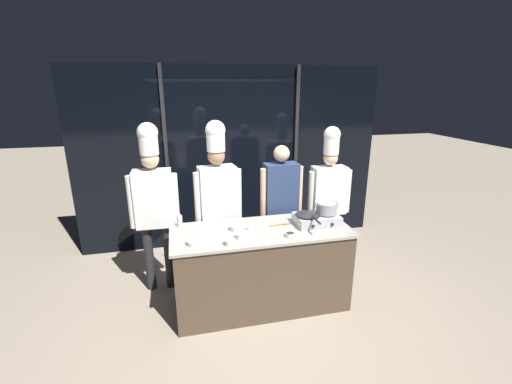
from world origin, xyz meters
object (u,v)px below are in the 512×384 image
object	(u,v)px
serving_spoon_slotted	(284,224)
portable_stove	(317,219)
chef_sous	(218,193)
prep_bowl_soy_glaze	(290,235)
prep_bowl_bean_sprouts	(242,235)
chef_head	(153,197)
chef_line	(329,190)
squeeze_bottle_clear	(180,220)
prep_bowl_shrimp	(237,227)
prep_bowl_rice	(195,242)
stock_pot	(327,208)
person_guest	(281,199)
prep_bowl_onion	(230,241)
frying_pan	(308,213)
prep_bowl_chicken	(251,228)

from	to	relation	value
serving_spoon_slotted	portable_stove	bearing A→B (deg)	-9.54
serving_spoon_slotted	chef_sous	distance (m)	0.87
prep_bowl_soy_glaze	prep_bowl_bean_sprouts	xyz separation A→B (m)	(-0.49, 0.08, 0.01)
chef_head	chef_line	bearing A→B (deg)	-176.67
prep_bowl_bean_sprouts	chef_sous	distance (m)	0.78
squeeze_bottle_clear	prep_bowl_shrimp	xyz separation A→B (m)	(0.59, -0.22, -0.04)
chef_sous	prep_bowl_rice	bearing A→B (deg)	59.18
stock_pot	person_guest	world-z (taller)	person_guest
serving_spoon_slotted	chef_line	bearing A→B (deg)	36.62
serving_spoon_slotted	chef_head	xyz separation A→B (m)	(-1.40, 0.53, 0.26)
serving_spoon_slotted	person_guest	size ratio (longest dim) A/B	0.14
chef_line	prep_bowl_onion	bearing A→B (deg)	34.39
person_guest	chef_line	world-z (taller)	chef_line
prep_bowl_shrimp	chef_line	world-z (taller)	chef_line
stock_pot	prep_bowl_bean_sprouts	world-z (taller)	stock_pot
squeeze_bottle_clear	prep_bowl_rice	size ratio (longest dim) A/B	0.98
prep_bowl_soy_glaze	chef_sous	size ratio (longest dim) A/B	0.05
stock_pot	prep_bowl_soy_glaze	world-z (taller)	stock_pot
portable_stove	chef_sous	world-z (taller)	chef_sous
prep_bowl_soy_glaze	prep_bowl_onion	bearing A→B (deg)	-177.13
prep_bowl_bean_sprouts	serving_spoon_slotted	xyz separation A→B (m)	(0.52, 0.24, -0.02)
frying_pan	squeeze_bottle_clear	world-z (taller)	frying_pan
chef_sous	person_guest	distance (m)	0.81
prep_bowl_rice	chef_head	distance (m)	0.92
frying_pan	chef_sous	xyz separation A→B (m)	(-0.93, 0.56, 0.13)
chef_line	frying_pan	bearing A→B (deg)	51.94
prep_bowl_bean_sprouts	prep_bowl_shrimp	xyz separation A→B (m)	(-0.02, 0.22, 0.00)
squeeze_bottle_clear	prep_bowl_onion	xyz separation A→B (m)	(0.47, -0.56, -0.04)
prep_bowl_soy_glaze	chef_sous	bearing A→B (deg)	128.13
person_guest	chef_line	xyz separation A→B (m)	(0.68, 0.08, 0.04)
portable_stove	person_guest	world-z (taller)	person_guest
frying_pan	serving_spoon_slotted	distance (m)	0.30
prep_bowl_chicken	chef_sous	size ratio (longest dim) A/B	0.05
frying_pan	prep_bowl_shrimp	size ratio (longest dim) A/B	3.07
prep_bowl_chicken	serving_spoon_slotted	bearing A→B (deg)	5.84
person_guest	prep_bowl_soy_glaze	bearing A→B (deg)	76.23
chef_head	serving_spoon_slotted	bearing A→B (deg)	160.79
prep_bowl_chicken	prep_bowl_shrimp	bearing A→B (deg)	170.45
prep_bowl_onion	chef_sous	bearing A→B (deg)	90.40
portable_stove	prep_bowl_shrimp	xyz separation A→B (m)	(-0.90, 0.05, -0.02)
prep_bowl_shrimp	chef_line	distance (m)	1.48
person_guest	chef_head	bearing A→B (deg)	-3.54
stock_pot	prep_bowl_rice	world-z (taller)	stock_pot
chef_line	prep_bowl_chicken	bearing A→B (deg)	29.77
squeeze_bottle_clear	person_guest	distance (m)	1.29
prep_bowl_shrimp	prep_bowl_chicken	size ratio (longest dim) A/B	1.55
prep_bowl_bean_sprouts	portable_stove	bearing A→B (deg)	11.11
frying_pan	chef_sous	size ratio (longest dim) A/B	0.24
prep_bowl_bean_sprouts	person_guest	world-z (taller)	person_guest
portable_stove	chef_line	world-z (taller)	chef_line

